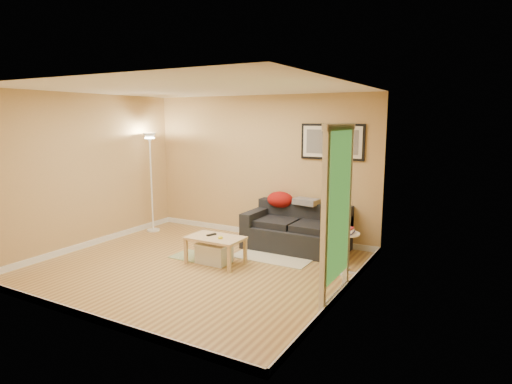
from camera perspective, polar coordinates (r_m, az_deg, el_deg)
floor at (r=6.59m, az=-7.92°, el=-9.75°), size 4.50×4.50×0.00m
ceiling at (r=6.23m, az=-8.49°, el=13.44°), size 4.50×4.50×0.00m
wall_back at (r=7.95m, az=0.57°, el=3.32°), size 4.50×0.00×4.50m
wall_front at (r=4.86m, az=-22.59°, el=-1.51°), size 4.50×0.00×4.50m
wall_left at (r=7.84m, az=-21.43°, el=2.56°), size 0.00×4.00×4.00m
wall_right at (r=5.24m, az=11.80°, el=-0.19°), size 0.00×4.00×4.00m
baseboard_back at (r=8.17m, az=0.52°, el=-5.43°), size 4.50×0.02×0.10m
baseboard_front at (r=5.24m, az=-21.58°, el=-15.03°), size 4.50×0.02×0.10m
baseboard_left at (r=8.07m, az=-20.83°, el=-6.28°), size 0.02×4.00×0.10m
baseboard_right at (r=5.59m, az=11.25°, el=-12.91°), size 0.02×4.00×0.10m
sofa at (r=7.29m, az=5.33°, el=-4.70°), size 1.70×0.90×0.75m
red_throw at (r=7.61m, az=3.22°, el=-1.01°), size 0.48×0.36×0.28m
plaid_throw at (r=7.42m, az=6.68°, el=-1.27°), size 0.45×0.32×0.10m
framed_print_left at (r=7.43m, az=7.87°, el=6.66°), size 0.50×0.04×0.60m
framed_print_right at (r=7.23m, az=12.33°, el=6.45°), size 0.50×0.04×0.60m
area_rug at (r=7.02m, az=2.63°, el=-8.37°), size 1.25×0.85×0.01m
green_runner at (r=7.02m, az=-8.11°, el=-8.45°), size 0.70×0.50×0.01m
coffee_table at (r=6.61m, az=-5.37°, el=-7.70°), size 0.88×0.58×0.42m
remote_control at (r=6.64m, az=-5.92°, el=-5.64°), size 0.10×0.17×0.02m
tape_roll at (r=6.44m, az=-4.73°, el=-6.05°), size 0.07×0.07×0.03m
storage_bin at (r=6.68m, az=-5.56°, el=-8.02°), size 0.51×0.37×0.31m
side_table at (r=6.32m, az=11.77°, el=-7.88°), size 0.39×0.39×0.59m
book_stack at (r=6.22m, az=11.91°, el=-4.99°), size 0.19×0.25×0.08m
floor_lamp at (r=8.57m, az=-13.68°, el=0.88°), size 0.25×0.25×1.92m
doorway at (r=5.17m, az=10.67°, el=-3.40°), size 0.12×1.01×2.13m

